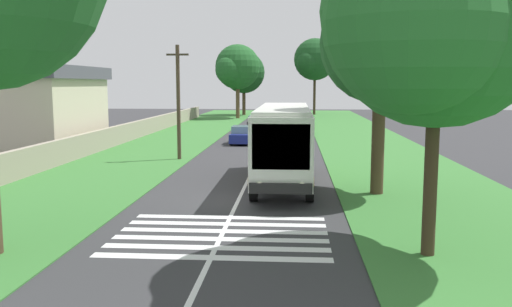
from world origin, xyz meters
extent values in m
plane|color=#333335|center=(0.00, 0.00, 0.00)|extent=(160.00, 160.00, 0.00)
cube|color=#387533|center=(15.00, 8.20, 0.02)|extent=(120.00, 8.00, 0.04)
cube|color=#387533|center=(15.00, -8.20, 0.02)|extent=(120.00, 8.00, 0.04)
cube|color=silver|center=(15.00, 0.00, 0.00)|extent=(110.00, 0.16, 0.01)
cube|color=silver|center=(4.13, -1.80, 2.10)|extent=(11.00, 2.50, 2.90)
cube|color=slate|center=(4.43, -1.80, 2.62)|extent=(9.68, 2.54, 0.85)
cube|color=slate|center=(-1.33, -1.80, 2.45)|extent=(0.08, 2.20, 1.74)
cube|color=orange|center=(4.13, -1.80, 1.10)|extent=(10.78, 2.53, 0.36)
cube|color=silver|center=(4.13, -1.80, 3.64)|extent=(10.56, 2.30, 0.18)
cube|color=black|center=(-1.45, -1.80, 0.87)|extent=(0.16, 2.40, 0.40)
sphere|color=#F2EDCC|center=(-1.39, -1.00, 1.00)|extent=(0.24, 0.24, 0.24)
sphere|color=#F2EDCC|center=(-1.39, -2.60, 1.00)|extent=(0.24, 0.24, 0.24)
cylinder|color=black|center=(0.23, -0.65, 0.55)|extent=(1.10, 0.32, 1.10)
cylinder|color=black|center=(7.63, -0.65, 0.55)|extent=(1.10, 0.32, 1.10)
cylinder|color=black|center=(0.23, -2.95, 0.55)|extent=(1.10, 0.32, 1.10)
cylinder|color=black|center=(7.63, -2.95, 0.55)|extent=(1.10, 0.32, 1.10)
cube|color=silver|center=(-7.09, 0.00, 0.00)|extent=(0.45, 6.80, 0.01)
cube|color=silver|center=(-6.19, 0.00, 0.00)|extent=(0.45, 6.80, 0.01)
cube|color=silver|center=(-5.29, 0.00, 0.00)|extent=(0.45, 6.80, 0.01)
cube|color=silver|center=(-4.39, 0.00, 0.00)|extent=(0.45, 6.80, 0.01)
cube|color=silver|center=(-3.49, 0.00, 0.00)|extent=(0.45, 6.80, 0.01)
cube|color=silver|center=(-2.59, 0.00, 0.00)|extent=(0.45, 6.80, 0.01)
cube|color=navy|center=(21.53, 1.85, 0.53)|extent=(4.30, 1.75, 0.70)
cube|color=slate|center=(21.43, 1.85, 1.15)|extent=(2.00, 1.61, 0.55)
cylinder|color=black|center=(20.18, 2.63, 0.32)|extent=(0.64, 0.22, 0.64)
cylinder|color=black|center=(22.88, 2.63, 0.32)|extent=(0.64, 0.22, 0.64)
cylinder|color=black|center=(20.18, 1.07, 0.32)|extent=(0.64, 0.22, 0.64)
cylinder|color=black|center=(22.88, 1.07, 0.32)|extent=(0.64, 0.22, 0.64)
cube|color=gray|center=(28.74, -2.09, 0.53)|extent=(4.30, 1.75, 0.70)
cube|color=slate|center=(28.64, -2.09, 1.15)|extent=(2.00, 1.61, 0.55)
cylinder|color=black|center=(27.39, -1.31, 0.32)|extent=(0.64, 0.22, 0.64)
cylinder|color=black|center=(30.09, -1.31, 0.32)|extent=(0.64, 0.22, 0.64)
cylinder|color=black|center=(27.39, -2.87, 0.32)|extent=(0.64, 0.22, 0.64)
cylinder|color=black|center=(30.09, -2.87, 0.32)|extent=(0.64, 0.22, 0.64)
cube|color=black|center=(35.81, 1.69, 0.53)|extent=(4.30, 1.75, 0.70)
cube|color=slate|center=(35.71, 1.69, 1.15)|extent=(2.00, 1.61, 0.55)
cylinder|color=black|center=(34.46, 2.47, 0.32)|extent=(0.64, 0.22, 0.64)
cylinder|color=black|center=(37.16, 2.47, 0.32)|extent=(0.64, 0.22, 0.64)
cylinder|color=black|center=(34.46, 0.91, 0.32)|extent=(0.64, 0.22, 0.64)
cylinder|color=black|center=(37.16, 0.91, 0.32)|extent=(0.64, 0.22, 0.64)
cube|color=gold|center=(42.84, -1.52, 0.53)|extent=(4.30, 1.75, 0.70)
cube|color=slate|center=(42.74, -1.52, 1.15)|extent=(2.00, 1.61, 0.55)
cylinder|color=black|center=(41.49, -0.74, 0.32)|extent=(0.64, 0.22, 0.64)
cylinder|color=black|center=(44.19, -0.74, 0.32)|extent=(0.64, 0.22, 0.64)
cylinder|color=black|center=(41.49, -2.30, 0.32)|extent=(0.64, 0.22, 0.64)
cylinder|color=black|center=(44.19, -2.30, 0.32)|extent=(0.64, 0.22, 0.64)
cylinder|color=#4C3826|center=(60.46, 5.37, 2.41)|extent=(0.51, 0.51, 4.74)
sphere|color=#19471E|center=(60.46, 5.37, 6.53)|extent=(6.36, 6.36, 6.36)
sphere|color=#19471E|center=(62.37, 5.37, 6.05)|extent=(3.76, 3.76, 3.76)
sphere|color=#19471E|center=(58.87, 6.33, 6.05)|extent=(3.74, 3.74, 3.74)
cylinder|color=brown|center=(52.75, 5.51, 2.72)|extent=(0.53, 0.53, 5.37)
sphere|color=#1E5623|center=(52.75, 5.51, 7.11)|extent=(6.17, 6.17, 6.17)
sphere|color=#1E5623|center=(54.60, 5.51, 6.64)|extent=(4.40, 4.40, 4.40)
sphere|color=#1E5623|center=(51.20, 6.44, 6.64)|extent=(3.89, 3.89, 3.89)
cylinder|color=#4C3826|center=(1.97, -5.93, 2.57)|extent=(0.56, 0.56, 5.06)
sphere|color=#19471E|center=(1.97, -5.93, 6.53)|extent=(5.18, 5.18, 5.18)
sphere|color=#19471E|center=(3.52, -5.93, 6.14)|extent=(3.53, 3.53, 3.53)
sphere|color=#19471E|center=(0.68, -5.15, 6.14)|extent=(3.11, 3.11, 3.11)
cylinder|color=#3D2D1E|center=(62.17, -5.44, 3.40)|extent=(0.39, 0.39, 6.71)
sphere|color=#19471E|center=(62.17, -5.44, 8.52)|extent=(6.42, 6.42, 6.42)
sphere|color=#19471E|center=(64.10, -5.44, 8.04)|extent=(4.60, 4.60, 4.60)
sphere|color=#19471E|center=(60.56, -4.48, 8.04)|extent=(3.60, 3.60, 3.60)
cylinder|color=#3D2D1E|center=(-6.49, -6.07, 2.53)|extent=(0.38, 0.38, 4.98)
sphere|color=#286B2D|center=(-6.49, -6.07, 6.74)|extent=(6.27, 6.27, 6.27)
sphere|color=#286B2D|center=(-4.61, -6.07, 6.27)|extent=(4.10, 4.10, 4.10)
sphere|color=#286B2D|center=(-8.06, -5.13, 6.27)|extent=(4.45, 4.45, 4.45)
cylinder|color=#473828|center=(11.97, 4.99, 3.63)|extent=(0.24, 0.24, 7.17)
cube|color=#3D3326|center=(11.97, 4.99, 6.61)|extent=(0.12, 1.40, 0.12)
cube|color=#9E937F|center=(20.00, 11.60, 0.78)|extent=(70.00, 0.40, 1.49)
cube|color=beige|center=(16.08, 16.22, 2.57)|extent=(9.94, 6.92, 5.15)
cube|color=#4C4C56|center=(16.08, 16.22, 5.60)|extent=(10.54, 7.52, 0.90)
camera|label=1|loc=(-21.34, -2.27, 4.82)|focal=37.47mm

